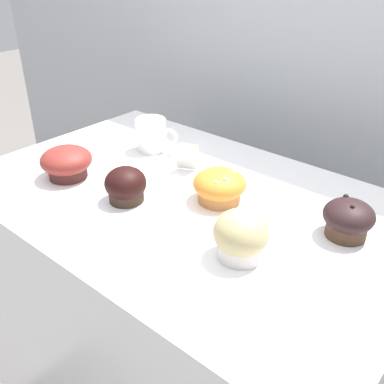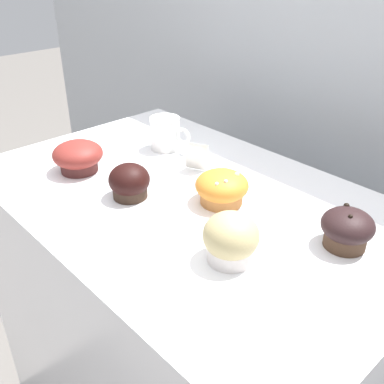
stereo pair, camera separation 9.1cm
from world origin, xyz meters
name	(u,v)px [view 1 (the left image)]	position (x,y,z in m)	size (l,w,h in m)	color
wall_back	(312,139)	(0.00, 0.60, 0.90)	(3.20, 0.10, 1.80)	#B2B7BC
display_counter	(187,348)	(0.00, 0.00, 0.48)	(1.00, 0.64, 0.95)	white
muffin_front_center	(348,219)	(0.33, 0.08, 0.99)	(0.10, 0.10, 0.08)	#452F20
muffin_back_left	(241,236)	(0.22, -0.10, 1.00)	(0.10, 0.10, 0.09)	silver
muffin_back_right	(67,162)	(-0.27, -0.11, 0.99)	(0.12, 0.12, 0.07)	#4A2220
muffin_front_left	(126,186)	(-0.08, -0.10, 0.99)	(0.09, 0.09, 0.08)	#35251B
muffin_front_right	(219,186)	(0.07, 0.03, 0.99)	(0.11, 0.11, 0.07)	#C0783D
coffee_cup	(152,134)	(-0.23, 0.13, 1.00)	(0.12, 0.08, 0.09)	white
price_card	(187,158)	(-0.08, 0.10, 0.99)	(0.06, 0.06, 0.06)	white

